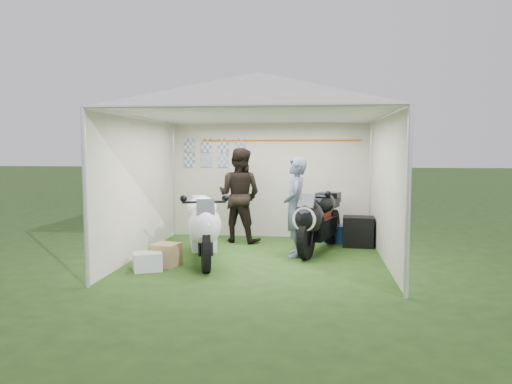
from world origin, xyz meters
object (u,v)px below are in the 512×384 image
person_blue_jacket (295,207)px  crate_1 (166,255)px  crate_2 (143,261)px  person_dark_jacket (239,195)px  motorcycle_white (203,225)px  canopy_tent (259,99)px  paddock_stand (333,234)px  motorcycle_black (318,218)px  equipment_box (358,232)px  crate_0 (148,262)px

person_blue_jacket → crate_1: 2.24m
crate_1 → crate_2: bearing=-142.3°
person_dark_jacket → crate_2: size_ratio=5.89×
motorcycle_white → canopy_tent: bearing=14.1°
person_dark_jacket → crate_2: person_dark_jacket is taller
motorcycle_white → crate_2: size_ratio=6.94×
canopy_tent → person_blue_jacket: size_ratio=3.44×
paddock_stand → crate_2: size_ratio=1.44×
canopy_tent → motorcycle_white: (-0.83, -0.49, -1.98)m
person_dark_jacket → motorcycle_black: bearing=169.0°
motorcycle_black → person_dark_jacket: size_ratio=1.17×
equipment_box → crate_0: equipment_box is taller
motorcycle_white → crate_0: (-0.69, -0.61, -0.46)m
canopy_tent → crate_0: (-1.52, -1.09, -2.44)m
person_blue_jacket → motorcycle_black: bearing=133.9°
canopy_tent → motorcycle_black: bearing=29.0°
motorcycle_black → paddock_stand: motorcycle_black is taller
motorcycle_black → person_blue_jacket: person_blue_jacket is taller
paddock_stand → crate_0: size_ratio=1.09×
person_blue_jacket → crate_1: bearing=-66.2°
motorcycle_white → equipment_box: 3.01m
canopy_tent → paddock_stand: (1.25, 1.47, -2.41)m
canopy_tent → motorcycle_black: canopy_tent is taller
canopy_tent → person_dark_jacket: canopy_tent is taller
crate_0 → crate_1: crate_1 is taller
equipment_box → canopy_tent: bearing=-146.6°
motorcycle_white → paddock_stand: size_ratio=4.84×
canopy_tent → motorcycle_black: (0.97, 0.53, -1.98)m
motorcycle_black → crate_2: motorcycle_black is taller
canopy_tent → person_blue_jacket: 1.86m
motorcycle_black → canopy_tent: bearing=-133.9°
person_dark_jacket → crate_2: 2.68m
person_dark_jacket → equipment_box: 2.32m
canopy_tent → motorcycle_white: size_ratio=2.67×
canopy_tent → person_blue_jacket: bearing=14.3°
equipment_box → crate_0: bearing=-145.5°
paddock_stand → crate_0: paddock_stand is taller
motorcycle_white → person_dark_jacket: person_dark_jacket is taller
equipment_box → crate_1: equipment_box is taller
person_dark_jacket → crate_0: person_dark_jacket is taller
person_blue_jacket → motorcycle_white: bearing=-67.4°
person_blue_jacket → crate_2: size_ratio=5.39×
canopy_tent → crate_2: canopy_tent is taller
equipment_box → person_blue_jacket: bearing=-138.9°
crate_1 → crate_2: size_ratio=1.26×
paddock_stand → equipment_box: size_ratio=0.80×
person_dark_jacket → person_blue_jacket: bearing=150.4°
paddock_stand → crate_1: bearing=-139.2°
crate_2 → crate_1: bearing=37.7°
equipment_box → crate_2: equipment_box is taller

